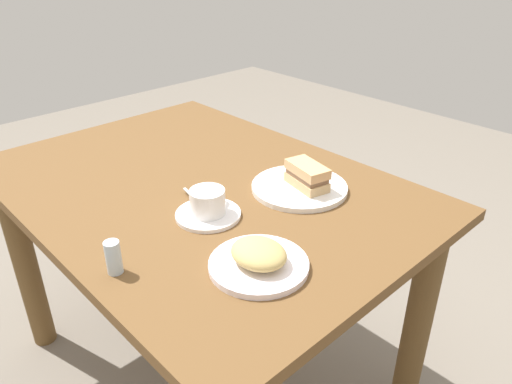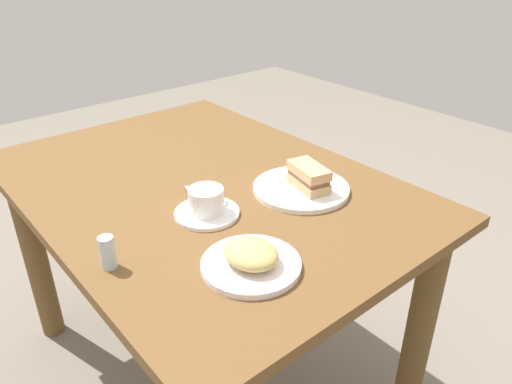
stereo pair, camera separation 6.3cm
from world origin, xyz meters
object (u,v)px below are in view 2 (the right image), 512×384
at_px(side_plate, 251,265).
at_px(dining_table, 204,224).
at_px(spoon, 195,197).
at_px(sandwich_plate, 301,189).
at_px(coffee_saucer, 207,213).
at_px(salt_shaker, 108,252).
at_px(sandwich_front, 309,177).
at_px(coffee_cup, 207,199).

bearing_deg(side_plate, dining_table, 159.67).
distance_m(spoon, side_plate, 0.32).
relative_size(sandwich_plate, coffee_saucer, 1.61).
bearing_deg(sandwich_plate, salt_shaker, -91.72).
bearing_deg(coffee_saucer, spoon, 167.45).
bearing_deg(sandwich_front, coffee_saucer, -105.80).
bearing_deg(salt_shaker, side_plate, 49.47).
xyz_separation_m(dining_table, side_plate, (0.39, -0.14, 0.14)).
relative_size(coffee_saucer, coffee_cup, 1.45).
xyz_separation_m(sandwich_front, salt_shaker, (-0.03, -0.55, -0.01)).
height_order(sandwich_front, spoon, sandwich_front).
xyz_separation_m(dining_table, spoon, (0.08, -0.07, 0.15)).
bearing_deg(sandwich_front, dining_table, -142.25).
relative_size(sandwich_front, spoon, 1.35).
height_order(sandwich_front, coffee_saucer, sandwich_front).
xyz_separation_m(coffee_cup, side_plate, (0.23, -0.05, -0.04)).
bearing_deg(sandwich_front, coffee_cup, -106.01).
height_order(coffee_cup, spoon, coffee_cup).
relative_size(coffee_cup, spoon, 1.12).
bearing_deg(side_plate, coffee_saucer, 167.29).
distance_m(side_plate, salt_shaker, 0.29).
xyz_separation_m(coffee_saucer, coffee_cup, (-0.00, 0.00, 0.04)).
height_order(dining_table, coffee_saucer, coffee_saucer).
height_order(coffee_cup, side_plate, coffee_cup).
distance_m(coffee_saucer, salt_shaker, 0.28).
height_order(spoon, side_plate, spoon).
height_order(sandwich_plate, side_plate, same).
distance_m(sandwich_plate, sandwich_front, 0.04).
relative_size(sandwich_front, salt_shaker, 1.82).
height_order(sandwich_front, coffee_cup, sandwich_front).
relative_size(spoon, salt_shaker, 1.36).
bearing_deg(sandwich_plate, sandwich_front, 24.25).
height_order(dining_table, salt_shaker, salt_shaker).
distance_m(sandwich_front, coffee_cup, 0.28).
height_order(sandwich_plate, coffee_cup, coffee_cup).
xyz_separation_m(coffee_saucer, salt_shaker, (0.04, -0.27, 0.03)).
relative_size(side_plate, salt_shaker, 2.86).
distance_m(coffee_cup, salt_shaker, 0.28).
distance_m(sandwich_front, side_plate, 0.36).
xyz_separation_m(dining_table, sandwich_plate, (0.22, 0.17, 0.14)).
relative_size(dining_table, sandwich_front, 9.18).
bearing_deg(salt_shaker, coffee_saucer, 98.92).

